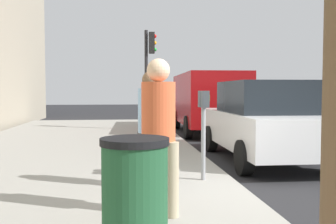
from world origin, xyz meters
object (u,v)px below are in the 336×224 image
(parked_sedan_near, at_px, (264,121))
(trash_bin, at_px, (135,197))
(pedestrian_bystander, at_px, (158,123))
(traffic_signal, at_px, (149,63))
(parking_meter, at_px, (204,116))
(pedestrian_at_meter, at_px, (151,120))
(parked_van_far, at_px, (207,99))

(parked_sedan_near, distance_m, trash_bin, 5.80)
(parked_sedan_near, relative_size, trash_bin, 4.38)
(pedestrian_bystander, xyz_separation_m, traffic_signal, (9.66, -0.56, 1.38))
(parking_meter, relative_size, traffic_signal, 0.39)
(parking_meter, relative_size, pedestrian_at_meter, 0.83)
(pedestrian_at_meter, distance_m, trash_bin, 2.38)
(trash_bin, bearing_deg, parked_van_far, -15.75)
(pedestrian_at_meter, bearing_deg, parked_van_far, 33.10)
(parked_sedan_near, bearing_deg, trash_bin, 148.64)
(parking_meter, xyz_separation_m, trash_bin, (-2.69, 1.16, -0.51))
(pedestrian_at_meter, relative_size, parked_sedan_near, 0.38)
(pedestrian_at_meter, bearing_deg, pedestrian_bystander, -129.09)
(parked_van_far, xyz_separation_m, trash_bin, (-10.70, 3.02, -0.60))
(parking_meter, xyz_separation_m, parked_van_far, (8.01, -1.85, 0.09))
(traffic_signal, distance_m, trash_bin, 10.96)
(trash_bin, bearing_deg, pedestrian_at_meter, -7.53)
(parked_sedan_near, bearing_deg, pedestrian_at_meter, 134.19)
(parked_sedan_near, relative_size, traffic_signal, 1.23)
(traffic_signal, bearing_deg, pedestrian_bystander, 176.67)
(parked_sedan_near, relative_size, parked_van_far, 0.84)
(pedestrian_bystander, relative_size, traffic_signal, 0.49)
(pedestrian_at_meter, relative_size, parked_van_far, 0.32)
(pedestrian_at_meter, xyz_separation_m, parked_van_far, (8.38, -2.71, 0.12))
(parked_sedan_near, distance_m, parked_van_far, 5.76)
(parking_meter, height_order, parked_van_far, parked_van_far)
(pedestrian_bystander, distance_m, parked_sedan_near, 4.72)
(pedestrian_at_meter, xyz_separation_m, parked_sedan_near, (2.63, -2.71, -0.24))
(pedestrian_bystander, distance_m, trash_bin, 1.26)
(pedestrian_bystander, bearing_deg, trash_bin, -152.15)
(traffic_signal, relative_size, trash_bin, 3.56)
(pedestrian_bystander, height_order, parked_sedan_near, pedestrian_bystander)
(pedestrian_bystander, relative_size, trash_bin, 1.75)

